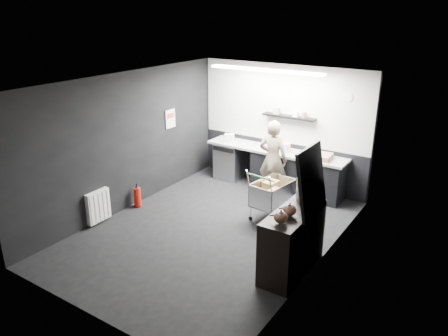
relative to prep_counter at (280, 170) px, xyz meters
The scene contains 22 objects.
floor 2.47m from the prep_counter, 93.20° to the right, with size 5.50×5.50×0.00m, color black.
ceiling 3.30m from the prep_counter, 93.20° to the right, with size 5.50×5.50×0.00m, color silver.
wall_back 0.96m from the prep_counter, 112.30° to the left, with size 5.50×5.50×0.00m, color black.
wall_front 5.25m from the prep_counter, 91.50° to the right, with size 5.50×5.50×0.00m, color black.
wall_left 3.35m from the prep_counter, 131.43° to the right, with size 5.50×5.50×0.00m, color black.
wall_right 3.18m from the prep_counter, 52.38° to the right, with size 5.50×5.50×0.00m, color black.
kitchen_wall_panel 1.43m from the prep_counter, 113.58° to the left, with size 3.95×0.02×1.70m, color silver.
dado_panel 0.34m from the prep_counter, 113.58° to the left, with size 3.95×0.02×1.00m, color black.
floating_shelf 1.18m from the prep_counter, 72.13° to the left, with size 1.20×0.22×0.04m, color black.
wall_clock 2.13m from the prep_counter, 13.36° to the left, with size 0.20×0.20×0.03m, color white.
poster 2.63m from the prep_counter, 152.11° to the right, with size 0.02×0.30×0.40m, color white.
poster_red_band 2.66m from the prep_counter, 152.05° to the right, with size 0.01×0.22×0.10m, color red.
radiator 3.92m from the prep_counter, 122.01° to the right, with size 0.10×0.50×0.60m, color white.
ceiling_strip 2.29m from the prep_counter, 103.37° to the right, with size 2.40×0.20×0.04m, color white.
prep_counter is the anchor object (origin of this frame).
person 0.59m from the prep_counter, 83.63° to the right, with size 0.61×0.40×1.68m, color #C1B399.
shopping_cart 1.40m from the prep_counter, 69.17° to the right, with size 0.64×0.96×0.99m.
sideboard 3.17m from the prep_counter, 59.56° to the right, with size 0.58×1.34×2.01m.
fire_extinguisher 3.12m from the prep_counter, 129.69° to the right, with size 0.15×0.15×0.48m.
cardboard_box 1.00m from the prep_counter, ahead, with size 0.54×0.41×0.11m, color #A97E5A.
pink_tub 0.55m from the prep_counter, ahead, with size 0.19×0.19×0.19m, color beige.
white_container 1.39m from the prep_counter, behind, with size 0.20×0.16×0.18m, color white.
Camera 1 is at (4.04, -5.74, 3.84)m, focal length 35.00 mm.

